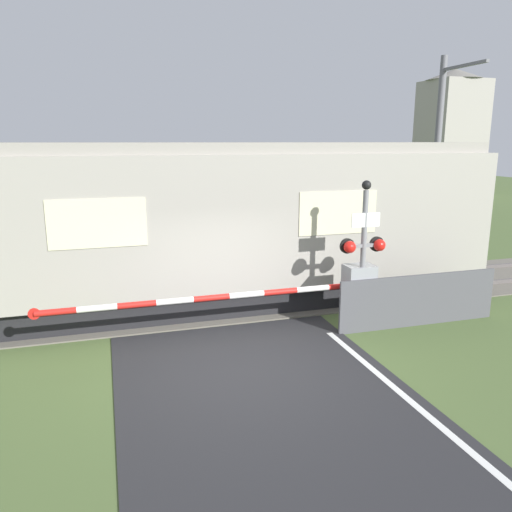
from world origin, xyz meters
The scene contains 8 objects.
ground_plane centered at (0.00, 0.00, 0.00)m, with size 80.00×80.00×0.00m, color #4C6033.
track_bed centered at (0.00, 3.65, 0.02)m, with size 36.00×3.20×0.13m.
train centered at (-2.33, 3.65, 1.92)m, with size 18.04×3.08×3.76m.
crossing_barrier centered at (2.15, 1.16, 0.72)m, with size 6.52×0.44×1.34m.
signal_post centered at (2.66, 1.00, 1.74)m, with size 0.95×0.26×3.05m.
catenary_pole centered at (7.57, 5.56, 3.26)m, with size 0.20×1.90×6.22m.
distant_building centered at (22.78, 24.83, 4.54)m, with size 4.23×4.23×8.92m.
roadside_fence centered at (3.97, 0.92, 0.55)m, with size 3.64×0.06×1.10m.
Camera 1 is at (-2.16, -7.59, 3.78)m, focal length 35.00 mm.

